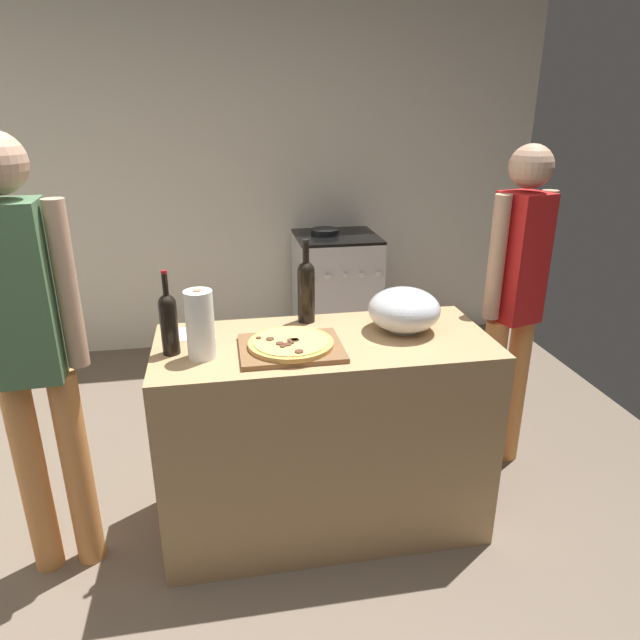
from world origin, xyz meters
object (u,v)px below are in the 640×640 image
(paper_towel_roll, at_px, (200,325))
(wine_bottle_clear, at_px, (169,321))
(mixing_bowl, at_px, (404,310))
(person_in_stripes, at_px, (29,341))
(wine_bottle_dark, at_px, (306,288))
(stove, at_px, (336,296))
(person_in_red, at_px, (515,296))
(pizza, at_px, (291,343))

(paper_towel_roll, bearing_deg, wine_bottle_clear, 153.71)
(mixing_bowl, height_order, paper_towel_roll, paper_towel_roll)
(person_in_stripes, bearing_deg, paper_towel_roll, -0.61)
(paper_towel_roll, height_order, wine_bottle_dark, wine_bottle_dark)
(mixing_bowl, distance_m, wine_bottle_dark, 0.43)
(stove, xyz_separation_m, person_in_red, (0.56, -1.53, 0.47))
(person_in_red, bearing_deg, stove, 109.99)
(pizza, relative_size, person_in_stripes, 0.19)
(pizza, distance_m, stove, 2.03)
(wine_bottle_clear, bearing_deg, person_in_stripes, -173.93)
(wine_bottle_clear, bearing_deg, wine_bottle_dark, 23.75)
(mixing_bowl, xyz_separation_m, stove, (0.08, 1.77, -0.52))
(mixing_bowl, relative_size, person_in_stripes, 0.18)
(mixing_bowl, distance_m, person_in_red, 0.68)
(paper_towel_roll, height_order, wine_bottle_clear, wine_bottle_clear)
(mixing_bowl, xyz_separation_m, wine_bottle_clear, (-0.95, -0.07, 0.04))
(stove, bearing_deg, wine_bottle_dark, -106.34)
(wine_bottle_dark, bearing_deg, mixing_bowl, -24.89)
(wine_bottle_clear, distance_m, person_in_stripes, 0.49)
(paper_towel_roll, xyz_separation_m, stove, (0.91, 1.89, -0.56))
(person_in_red, bearing_deg, paper_towel_roll, -166.12)
(person_in_stripes, bearing_deg, mixing_bowl, 4.79)
(paper_towel_roll, height_order, person_in_stripes, person_in_stripes)
(paper_towel_roll, bearing_deg, stove, 64.24)
(mixing_bowl, bearing_deg, pizza, -165.86)
(wine_bottle_dark, height_order, wine_bottle_clear, wine_bottle_dark)
(mixing_bowl, distance_m, person_in_stripes, 1.45)
(wine_bottle_dark, bearing_deg, wine_bottle_clear, -156.25)
(pizza, distance_m, person_in_red, 1.19)
(person_in_stripes, relative_size, person_in_red, 1.06)
(paper_towel_roll, distance_m, wine_bottle_dark, 0.54)
(wine_bottle_clear, bearing_deg, pizza, -7.04)
(wine_bottle_dark, height_order, person_in_red, person_in_red)
(pizza, xyz_separation_m, stove, (0.57, 1.89, -0.46))
(mixing_bowl, relative_size, paper_towel_roll, 1.13)
(paper_towel_roll, xyz_separation_m, wine_bottle_dark, (0.45, 0.31, 0.02))
(wine_bottle_dark, bearing_deg, pizza, -109.71)
(mixing_bowl, height_order, person_in_red, person_in_red)
(stove, bearing_deg, person_in_red, -70.01)
(mixing_bowl, bearing_deg, wine_bottle_clear, -175.87)
(paper_towel_roll, xyz_separation_m, wine_bottle_clear, (-0.12, 0.06, 0.00))
(pizza, relative_size, person_in_red, 0.20)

